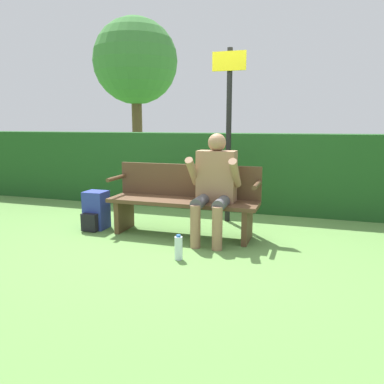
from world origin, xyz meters
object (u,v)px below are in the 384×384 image
at_px(backpack, 96,211).
at_px(tree, 136,62).
at_px(signpost, 229,124).
at_px(water_bottle, 179,248).
at_px(person_seated, 215,182).
at_px(park_bench, 184,199).

distance_m(backpack, tree, 5.79).
relative_size(backpack, signpost, 0.21).
relative_size(water_bottle, signpost, 0.11).
bearing_deg(backpack, person_seated, 0.58).
distance_m(water_bottle, signpost, 1.98).
bearing_deg(backpack, signpost, 30.28).
relative_size(person_seated, signpost, 0.53).
height_order(person_seated, water_bottle, person_seated).
xyz_separation_m(park_bench, backpack, (-1.14, -0.12, -0.20)).
distance_m(backpack, signpost, 2.04).
bearing_deg(person_seated, water_bottle, -102.99).
relative_size(signpost, tree, 0.58).
height_order(person_seated, backpack, person_seated).
height_order(person_seated, signpost, signpost).
bearing_deg(person_seated, tree, 124.30).
bearing_deg(backpack, water_bottle, -27.54).
bearing_deg(signpost, park_bench, -115.60).
relative_size(park_bench, backpack, 3.73).
height_order(water_bottle, signpost, signpost).
xyz_separation_m(park_bench, water_bottle, (0.23, -0.84, -0.31)).
distance_m(park_bench, backpack, 1.16).
distance_m(person_seated, signpost, 1.07).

